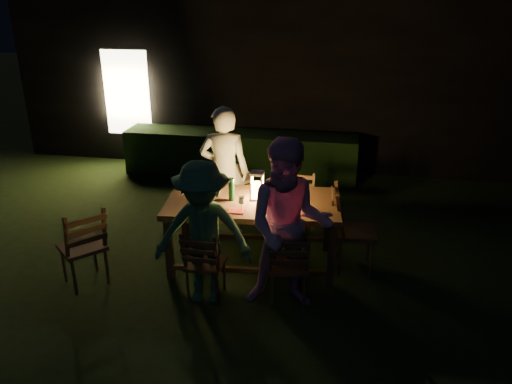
% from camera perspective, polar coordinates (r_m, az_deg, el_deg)
% --- Properties ---
extents(garden_envelope, '(40.00, 40.00, 3.20)m').
position_cam_1_polar(garden_envelope, '(11.10, 3.32, 13.80)').
color(garden_envelope, black).
rests_on(garden_envelope, ground).
extents(dining_table, '(2.15, 1.22, 0.85)m').
position_cam_1_polar(dining_table, '(5.99, -0.41, -1.76)').
color(dining_table, '#54381C').
rests_on(dining_table, ground).
extents(chair_near_left, '(0.41, 0.44, 0.90)m').
position_cam_1_polar(chair_near_left, '(5.60, -5.77, -9.46)').
color(chair_near_left, '#54381C').
rests_on(chair_near_left, ground).
extents(chair_near_right, '(0.49, 0.51, 0.94)m').
position_cam_1_polar(chair_near_right, '(5.52, 3.63, -9.79)').
color(chair_near_right, '#54381C').
rests_on(chair_near_right, ground).
extents(chair_far_left, '(0.50, 0.53, 0.98)m').
position_cam_1_polar(chair_far_left, '(6.93, -3.57, -2.62)').
color(chair_far_left, '#54381C').
rests_on(chair_far_left, ground).
extents(chair_far_right, '(0.41, 0.44, 0.91)m').
position_cam_1_polar(chair_far_right, '(6.88, 4.76, -3.07)').
color(chair_far_right, '#54381C').
rests_on(chair_far_right, ground).
extents(chair_end, '(0.55, 0.51, 1.08)m').
position_cam_1_polar(chair_end, '(6.21, 11.02, -5.83)').
color(chair_end, '#54381C').
rests_on(chair_end, ground).
extents(chair_spare, '(0.68, 0.67, 1.04)m').
position_cam_1_polar(chair_spare, '(6.11, -18.99, -7.34)').
color(chair_spare, '#54381C').
rests_on(chair_spare, ground).
extents(person_house_side, '(0.70, 0.50, 1.81)m').
position_cam_1_polar(person_house_side, '(6.74, -3.62, 2.27)').
color(person_house_side, '#E9E8C7').
rests_on(person_house_side, ground).
extents(person_opp_right, '(0.98, 0.80, 1.87)m').
position_cam_1_polar(person_opp_right, '(5.16, 3.78, -3.94)').
color(person_opp_right, '#D995C3').
rests_on(person_opp_right, ground).
extents(person_opp_left, '(1.10, 0.70, 1.62)m').
position_cam_1_polar(person_opp_left, '(5.30, -6.07, -4.80)').
color(person_opp_left, '#356A43').
rests_on(person_opp_left, ground).
extents(lantern, '(0.16, 0.16, 0.35)m').
position_cam_1_polar(lantern, '(5.94, 0.10, 0.56)').
color(lantern, white).
rests_on(lantern, dining_table).
extents(plate_far_left, '(0.25, 0.25, 0.01)m').
position_cam_1_polar(plate_far_left, '(6.22, -5.29, 0.01)').
color(plate_far_left, white).
rests_on(plate_far_left, dining_table).
extents(plate_near_left, '(0.25, 0.25, 0.01)m').
position_cam_1_polar(plate_near_left, '(5.82, -6.01, -1.62)').
color(plate_near_left, white).
rests_on(plate_near_left, dining_table).
extents(plate_far_right, '(0.25, 0.25, 0.01)m').
position_cam_1_polar(plate_far_right, '(6.14, 3.95, -0.27)').
color(plate_far_right, white).
rests_on(plate_far_right, dining_table).
extents(plate_near_right, '(0.25, 0.25, 0.01)m').
position_cam_1_polar(plate_near_right, '(5.73, 3.88, -1.95)').
color(plate_near_right, white).
rests_on(plate_near_right, dining_table).
extents(wineglass_a, '(0.06, 0.06, 0.18)m').
position_cam_1_polar(wineglass_a, '(6.21, -2.95, 0.84)').
color(wineglass_a, '#59070F').
rests_on(wineglass_a, dining_table).
extents(wineglass_b, '(0.06, 0.06, 0.18)m').
position_cam_1_polar(wineglass_b, '(5.91, -7.49, -0.46)').
color(wineglass_b, '#59070F').
rests_on(wineglass_b, dining_table).
extents(wineglass_c, '(0.06, 0.06, 0.18)m').
position_cam_1_polar(wineglass_c, '(5.65, 2.37, -1.41)').
color(wineglass_c, '#59070F').
rests_on(wineglass_c, dining_table).
extents(wineglass_d, '(0.06, 0.06, 0.18)m').
position_cam_1_polar(wineglass_d, '(6.07, 5.57, 0.24)').
color(wineglass_d, '#59070F').
rests_on(wineglass_d, dining_table).
extents(wineglass_e, '(0.06, 0.06, 0.18)m').
position_cam_1_polar(wineglass_e, '(5.66, -1.69, -1.36)').
color(wineglass_e, silver).
rests_on(wineglass_e, dining_table).
extents(bottle_table, '(0.07, 0.07, 0.28)m').
position_cam_1_polar(bottle_table, '(5.93, -2.83, 0.31)').
color(bottle_table, '#0F471E').
rests_on(bottle_table, dining_table).
extents(napkin_left, '(0.18, 0.14, 0.01)m').
position_cam_1_polar(napkin_left, '(5.68, -2.21, -2.18)').
color(napkin_left, red).
rests_on(napkin_left, dining_table).
extents(napkin_right, '(0.18, 0.14, 0.01)m').
position_cam_1_polar(napkin_right, '(5.66, 4.88, -2.33)').
color(napkin_right, red).
rests_on(napkin_right, dining_table).
extents(phone, '(0.14, 0.07, 0.01)m').
position_cam_1_polar(phone, '(5.77, -6.83, -1.95)').
color(phone, black).
rests_on(phone, dining_table).
extents(side_table, '(0.55, 0.55, 0.74)m').
position_cam_1_polar(side_table, '(7.13, -2.42, 1.22)').
color(side_table, olive).
rests_on(side_table, ground).
extents(ice_bucket, '(0.30, 0.30, 0.22)m').
position_cam_1_polar(ice_bucket, '(7.06, -2.45, 2.72)').
color(ice_bucket, '#A5A8AD').
rests_on(ice_bucket, side_table).
extents(bottle_bucket_a, '(0.07, 0.07, 0.32)m').
position_cam_1_polar(bottle_bucket_a, '(7.02, -2.93, 3.02)').
color(bottle_bucket_a, '#0F471E').
rests_on(bottle_bucket_a, side_table).
extents(bottle_bucket_b, '(0.07, 0.07, 0.32)m').
position_cam_1_polar(bottle_bucket_b, '(7.07, -1.99, 3.18)').
color(bottle_bucket_b, '#0F471E').
rests_on(bottle_bucket_b, side_table).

